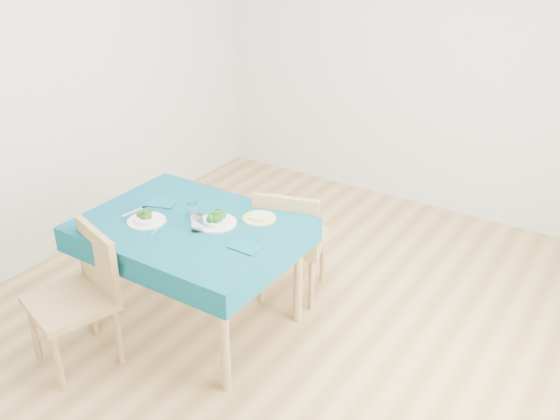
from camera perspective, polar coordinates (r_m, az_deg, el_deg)
The scene contains 16 objects.
room_shell at distance 3.63m, azimuth -0.00°, elevation 7.03°, with size 4.02×4.52×2.73m.
table at distance 4.10m, azimuth -7.91°, elevation -5.88°, with size 1.32×1.00×0.76m, color #074353.
chair_near at distance 3.85m, azimuth -18.92°, elevation -6.30°, with size 0.45×0.50×1.14m, color #9C7C49.
chair_far at distance 4.30m, azimuth 1.19°, elevation -1.20°, with size 0.45×0.49×1.12m, color #9C7C49.
bowl_near at distance 3.96m, azimuth -12.16°, elevation -0.61°, with size 0.24×0.24×0.07m, color white, non-canonical shape.
bowl_far at distance 3.86m, azimuth -5.89°, elevation -0.76°, with size 0.26×0.26×0.08m, color white, non-canonical shape.
fork_near at distance 4.11m, azimuth -13.20°, elevation -0.14°, with size 0.02×0.19×0.00m, color silver.
knife_near at distance 3.89m, azimuth -10.99°, elevation -1.58°, with size 0.01×0.19×0.00m, color silver.
fork_far at distance 3.98m, azimuth -6.30°, elevation -0.52°, with size 0.03×0.19×0.00m, color silver.
knife_far at distance 3.64m, azimuth -2.13°, elevation -3.11°, with size 0.02×0.21×0.00m, color silver.
napkin_near at distance 4.18m, azimuth -10.76°, elevation 0.61°, with size 0.18×0.13×0.01m, color #0B4B5C.
napkin_far at distance 3.61m, azimuth -3.13°, elevation -3.41°, with size 0.18×0.12×0.01m, color #0B4B5C.
tumbler_center at distance 3.96m, azimuth -7.94°, elevation -0.02°, with size 0.07×0.07×0.09m, color white.
tumbler_side at distance 3.80m, azimuth -7.59°, elevation -1.20°, with size 0.08×0.08×0.10m, color white.
side_plate at distance 3.92m, azimuth -1.89°, elevation -0.75°, with size 0.21×0.21×0.01m, color #B5CB63.
bread_slice at distance 3.91m, azimuth -1.89°, elevation -0.58°, with size 0.11×0.11×0.02m, color beige.
Camera 1 is at (1.86, -2.86, 2.58)m, focal length 40.00 mm.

